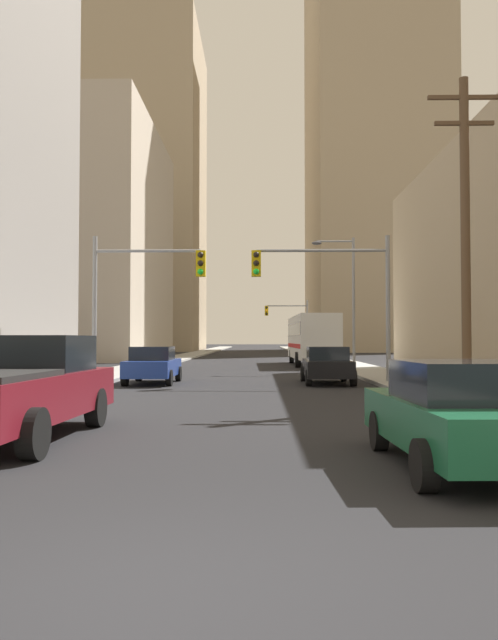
{
  "coord_description": "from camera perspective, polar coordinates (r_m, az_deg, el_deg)",
  "views": [
    {
      "loc": [
        0.74,
        -4.27,
        1.83
      ],
      "look_at": [
        0.0,
        39.68,
        3.23
      ],
      "focal_mm": 33.58,
      "sensor_mm": 36.0,
      "label": 1
    }
  ],
  "objects": [
    {
      "name": "sidewalk_right",
      "position": [
        54.62,
        7.27,
        -3.65
      ],
      "size": [
        2.81,
        160.0,
        0.15
      ],
      "primitive_type": "cube",
      "color": "#9E9E99",
      "rests_on": "ground"
    },
    {
      "name": "sedan_green",
      "position": [
        9.05,
        19.44,
        -8.44
      ],
      "size": [
        1.95,
        4.26,
        1.52
      ],
      "color": "#195938",
      "rests_on": "ground"
    },
    {
      "name": "street_lamp_right",
      "position": [
        33.84,
        9.31,
        2.8
      ],
      "size": [
        2.41,
        0.32,
        7.5
      ],
      "color": "gray",
      "rests_on": "ground"
    },
    {
      "name": "ground_plane",
      "position": [
        4.7,
        -9.01,
        -24.71
      ],
      "size": [
        400.0,
        400.0,
        0.0
      ],
      "primitive_type": "plane",
      "color": "black"
    },
    {
      "name": "traffic_signal_near_left",
      "position": [
        24.59,
        -10.03,
        3.46
      ],
      "size": [
        4.59,
        0.44,
        6.0
      ],
      "color": "gray",
      "rests_on": "ground"
    },
    {
      "name": "sedan_black",
      "position": [
        24.7,
        7.44,
        -4.26
      ],
      "size": [
        1.95,
        4.24,
        1.52
      ],
      "color": "black",
      "rests_on": "ground"
    },
    {
      "name": "building_left_mid_office",
      "position": [
        60.18,
        -18.4,
        6.92
      ],
      "size": [
        20.13,
        22.37,
        21.75
      ],
      "primitive_type": "cube",
      "color": "#B7A893",
      "rests_on": "ground"
    },
    {
      "name": "building_left_far_tower",
      "position": [
        99.63,
        -11.58,
        11.76
      ],
      "size": [
        23.63,
        22.43,
        50.33
      ],
      "primitive_type": "cube",
      "color": "tan",
      "rests_on": "ground"
    },
    {
      "name": "traffic_signal_near_right",
      "position": [
        24.3,
        7.45,
        3.61
      ],
      "size": [
        5.58,
        0.44,
        6.0
      ],
      "color": "gray",
      "rests_on": "ground"
    },
    {
      "name": "sedan_blue",
      "position": [
        24.89,
        -9.13,
        -4.23
      ],
      "size": [
        1.95,
        4.21,
        1.52
      ],
      "color": "navy",
      "rests_on": "ground"
    },
    {
      "name": "city_bus",
      "position": [
        41.67,
        5.99,
        -1.67
      ],
      "size": [
        2.73,
        11.55,
        3.4
      ],
      "color": "silver",
      "rests_on": "ground"
    },
    {
      "name": "pickup_truck_maroon",
      "position": [
        11.75,
        -20.99,
        -6.08
      ],
      "size": [
        2.21,
        5.47,
        1.9
      ],
      "color": "maroon",
      "rests_on": "ground"
    },
    {
      "name": "utility_pole_right",
      "position": [
        19.5,
        19.92,
        8.2
      ],
      "size": [
        2.2,
        0.28,
        9.82
      ],
      "color": "brown",
      "rests_on": "ground"
    },
    {
      "name": "building_right_far_highrise",
      "position": [
        99.57,
        11.62,
        16.24
      ],
      "size": [
        18.93,
        27.21,
        65.25
      ],
      "primitive_type": "cube",
      "color": "tan",
      "rests_on": "ground"
    },
    {
      "name": "traffic_signal_far_right",
      "position": [
        64.42,
        3.78,
        0.19
      ],
      "size": [
        4.66,
        0.44,
        6.0
      ],
      "color": "gray",
      "rests_on": "ground"
    },
    {
      "name": "sidewalk_left",
      "position": [
        54.81,
        -6.88,
        -3.64
      ],
      "size": [
        2.81,
        160.0,
        0.15
      ],
      "primitive_type": "cube",
      "color": "#9E9E99",
      "rests_on": "ground"
    }
  ]
}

